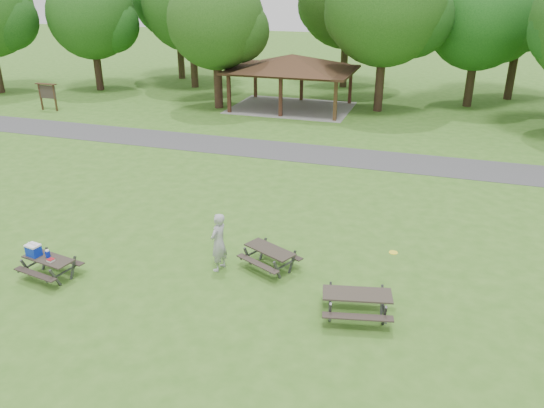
{
  "coord_description": "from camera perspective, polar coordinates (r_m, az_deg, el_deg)",
  "views": [
    {
      "loc": [
        6.28,
        -12.3,
        8.65
      ],
      "look_at": [
        1.0,
        4.0,
        1.3
      ],
      "focal_mm": 35.0,
      "sensor_mm": 36.0,
      "label": 1
    }
  ],
  "objects": [
    {
      "name": "tree_row_d",
      "position": [
        38.11,
        -5.94,
        18.77
      ],
      "size": [
        6.93,
        6.6,
        9.27
      ],
      "color": "#301D15",
      "rests_on": "ground"
    },
    {
      "name": "tree_row_b",
      "position": [
        46.68,
        -18.73,
        18.42
      ],
      "size": [
        7.14,
        6.8,
        9.28
      ],
      "color": "black",
      "rests_on": "ground"
    },
    {
      "name": "notice_board",
      "position": [
        40.77,
        -23.05,
        11.05
      ],
      "size": [
        1.6,
        0.3,
        1.88
      ],
      "color": "#342013",
      "rests_on": "ground"
    },
    {
      "name": "pavilion",
      "position": [
        38.14,
        2.18,
        14.78
      ],
      "size": [
        8.6,
        7.01,
        3.76
      ],
      "color": "#321C12",
      "rests_on": "ground"
    },
    {
      "name": "tree_deep_b",
      "position": [
        46.09,
        8.25,
        20.81
      ],
      "size": [
        8.4,
        8.0,
        11.13
      ],
      "color": "#2E2114",
      "rests_on": "ground"
    },
    {
      "name": "picnic_table_near",
      "position": [
        17.91,
        -23.33,
        -5.37
      ],
      "size": [
        1.85,
        1.59,
        1.14
      ],
      "color": "#2D2620",
      "rests_on": "ground"
    },
    {
      "name": "tree_row_e",
      "position": [
        37.61,
        12.28,
        19.89
      ],
      "size": [
        8.4,
        8.0,
        11.02
      ],
      "color": "black",
      "rests_on": "ground"
    },
    {
      "name": "picnic_table_far",
      "position": [
        14.8,
        9.12,
        -10.08
      ],
      "size": [
        2.14,
        1.85,
        0.81
      ],
      "color": "#302A23",
      "rests_on": "ground"
    },
    {
      "name": "frisbee_in_flight",
      "position": [
        15.2,
        12.92,
        -5.11
      ],
      "size": [
        0.29,
        0.29,
        0.02
      ],
      "color": "yellow",
      "rests_on": "ground"
    },
    {
      "name": "picnic_table_middle",
      "position": [
        16.95,
        -0.24,
        -5.36
      ],
      "size": [
        2.1,
        1.95,
        0.73
      ],
      "color": "#2D2720",
      "rests_on": "ground"
    },
    {
      "name": "tree_row_c",
      "position": [
        46.04,
        -8.62,
        20.36
      ],
      "size": [
        8.19,
        7.8,
        10.67
      ],
      "color": "#2F2114",
      "rests_on": "ground"
    },
    {
      "name": "ground",
      "position": [
        16.3,
        -7.8,
        -9.09
      ],
      "size": [
        160.0,
        160.0,
        0.0
      ],
      "primitive_type": "plane",
      "color": "#3A6C1E",
      "rests_on": "ground"
    },
    {
      "name": "asphalt_path",
      "position": [
        28.39,
        4.32,
        5.43
      ],
      "size": [
        120.0,
        3.2,
        0.02
      ],
      "primitive_type": "cube",
      "color": "#414244",
      "rests_on": "ground"
    },
    {
      "name": "tree_row_f",
      "position": [
        40.96,
        21.5,
        17.79
      ],
      "size": [
        7.35,
        7.0,
        9.55
      ],
      "color": "black",
      "rests_on": "ground"
    },
    {
      "name": "frisbee_thrower",
      "position": [
        16.8,
        -5.77,
        -4.11
      ],
      "size": [
        0.59,
        0.78,
        1.94
      ],
      "primitive_type": "imported",
      "rotation": [
        0.0,
        0.0,
        -1.76
      ],
      "color": "#A5A5A8",
      "rests_on": "ground"
    }
  ]
}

